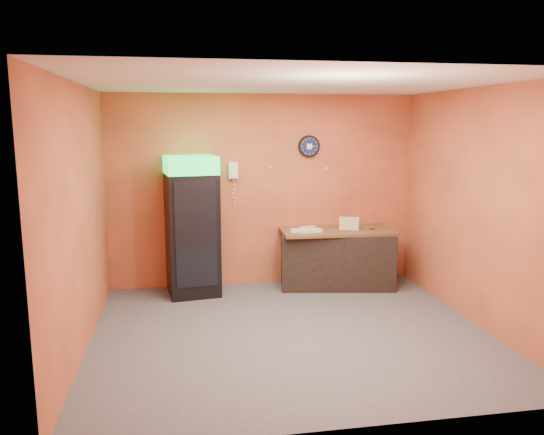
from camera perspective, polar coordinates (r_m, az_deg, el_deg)
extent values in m
plane|color=#47474C|center=(6.26, 2.03, -12.22)|extent=(4.50, 4.50, 0.00)
cube|color=#D9643D|center=(7.82, -0.91, 2.91)|extent=(4.50, 0.02, 2.80)
cube|color=#D9643D|center=(5.84, -20.01, -0.14)|extent=(0.02, 4.00, 2.80)
cube|color=#D9643D|center=(6.71, 21.28, 1.03)|extent=(0.02, 4.00, 2.80)
cube|color=white|center=(5.81, 2.21, 14.27)|extent=(4.50, 4.00, 0.02)
cube|color=black|center=(7.48, -8.56, -1.82)|extent=(0.76, 0.76, 1.70)
cube|color=#17CB46|center=(7.34, -8.76, 5.62)|extent=(0.76, 0.76, 0.24)
cube|color=black|center=(7.13, -8.88, -1.81)|extent=(0.56, 0.09, 1.46)
cube|color=black|center=(7.89, 6.94, -4.46)|extent=(1.72, 0.98, 0.81)
cylinder|color=black|center=(7.88, 3.99, 7.66)|extent=(0.32, 0.05, 0.32)
cylinder|color=#0F1433|center=(7.85, 4.04, 7.65)|extent=(0.27, 0.01, 0.27)
cube|color=white|center=(7.84, 4.05, 7.64)|extent=(0.08, 0.00, 0.08)
cube|color=white|center=(7.69, -4.20, 5.07)|extent=(0.13, 0.08, 0.24)
cube|color=white|center=(7.64, -4.16, 5.04)|extent=(0.05, 0.04, 0.19)
cube|color=brown|center=(7.79, 7.01, -1.43)|extent=(1.66, 0.82, 0.04)
cube|color=beige|center=(7.80, 8.29, -1.07)|extent=(0.30, 0.20, 0.06)
cube|color=beige|center=(7.79, 8.30, -0.64)|extent=(0.30, 0.20, 0.06)
cube|color=beige|center=(7.78, 8.31, -0.21)|extent=(0.30, 0.20, 0.06)
cube|color=silver|center=(7.56, 3.15, -1.40)|extent=(0.31, 0.16, 0.04)
cube|color=silver|center=(7.55, 4.21, -1.43)|extent=(0.31, 0.16, 0.04)
cube|color=silver|center=(7.78, 3.85, -1.12)|extent=(0.27, 0.17, 0.04)
cylinder|color=silver|center=(7.72, 4.86, -1.15)|extent=(0.05, 0.05, 0.05)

